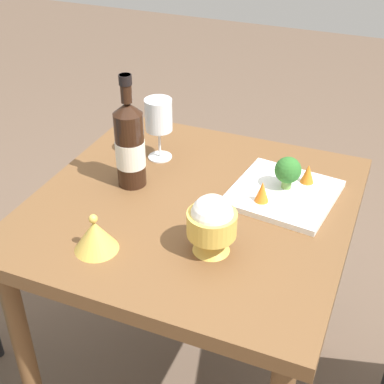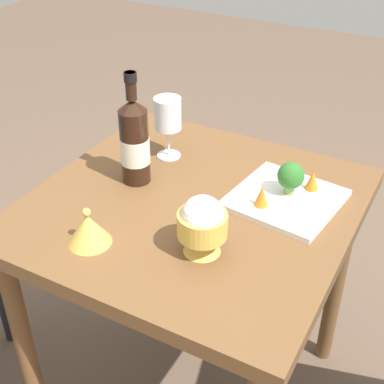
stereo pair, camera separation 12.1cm
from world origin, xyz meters
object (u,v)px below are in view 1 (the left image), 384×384
at_px(rice_bowl_lid, 95,235).
at_px(wine_glass, 159,117).
at_px(broccoli_floret, 288,171).
at_px(carrot_garnish_left, 262,192).
at_px(serving_plate, 283,194).
at_px(carrot_garnish_right, 308,173).
at_px(wine_bottle, 130,144).
at_px(rice_bowl, 212,223).

bearing_deg(rice_bowl_lid, wine_glass, 6.03).
height_order(broccoli_floret, carrot_garnish_left, broccoli_floret).
bearing_deg(rice_bowl_lid, serving_plate, -42.20).
xyz_separation_m(serving_plate, carrot_garnish_left, (-0.07, 0.04, 0.04)).
relative_size(broccoli_floret, carrot_garnish_left, 1.57).
bearing_deg(wine_glass, carrot_garnish_left, -110.40).
relative_size(broccoli_floret, carrot_garnish_right, 1.65).
bearing_deg(wine_bottle, rice_bowl_lid, -168.88).
distance_m(wine_glass, carrot_garnish_right, 0.43).
bearing_deg(wine_bottle, rice_bowl, -121.63).
bearing_deg(serving_plate, wine_glass, 80.90).
xyz_separation_m(rice_bowl, carrot_garnish_left, (0.21, -0.05, -0.03)).
bearing_deg(broccoli_floret, wine_bottle, 106.05).
relative_size(wine_glass, carrot_garnish_right, 3.44).
bearing_deg(carrot_garnish_left, rice_bowl, 165.32).
distance_m(rice_bowl, rice_bowl_lid, 0.26).
height_order(wine_bottle, broccoli_floret, wine_bottle).
height_order(wine_bottle, wine_glass, wine_bottle).
distance_m(rice_bowl_lid, carrot_garnish_right, 0.57).
distance_m(rice_bowl_lid, carrot_garnish_left, 0.42).
distance_m(wine_glass, broccoli_floret, 0.39).
bearing_deg(wine_bottle, wine_glass, -3.29).
distance_m(broccoli_floret, carrot_garnish_left, 0.10).
xyz_separation_m(serving_plate, broccoli_floret, (0.02, -0.00, 0.06)).
relative_size(rice_bowl_lid, carrot_garnish_right, 1.92).
bearing_deg(broccoli_floret, carrot_garnish_right, -43.63).
distance_m(wine_glass, rice_bowl_lid, 0.44).
distance_m(wine_glass, serving_plate, 0.40).
bearing_deg(carrot_garnish_right, serving_plate, 145.30).
bearing_deg(carrot_garnish_left, serving_plate, -31.61).
height_order(wine_glass, rice_bowl, wine_glass).
distance_m(serving_plate, broccoli_floret, 0.06).
bearing_deg(broccoli_floret, carrot_garnish_left, 153.86).
relative_size(rice_bowl, carrot_garnish_right, 2.73).
bearing_deg(wine_glass, broccoli_floret, -96.23).
bearing_deg(carrot_garnish_right, carrot_garnish_left, 146.82).
xyz_separation_m(wine_glass, broccoli_floret, (-0.04, -0.38, -0.06)).
height_order(rice_bowl, carrot_garnish_right, rice_bowl).
xyz_separation_m(wine_bottle, rice_bowl, (-0.18, -0.29, -0.04)).
bearing_deg(carrot_garnish_left, rice_bowl_lid, 135.89).
xyz_separation_m(rice_bowl_lid, carrot_garnish_left, (0.30, -0.29, 0.01)).
bearing_deg(rice_bowl, wine_bottle, 58.37).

